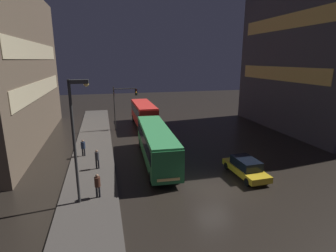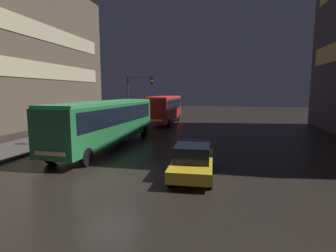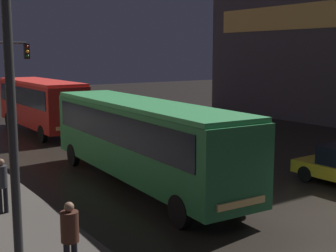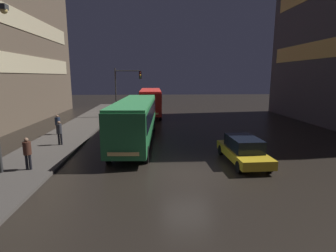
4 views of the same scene
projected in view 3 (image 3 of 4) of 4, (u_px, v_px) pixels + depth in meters
ground_plane at (334, 218)px, 14.54m from camera, size 120.00×120.00×0.00m
bus_near at (141, 134)px, 17.83m from camera, size 3.03×11.92×3.27m
bus_far at (41, 101)px, 29.87m from camera, size 2.60×9.61×3.35m
pedestrian_near at (2, 182)px, 14.43m from camera, size 0.46×0.46×1.73m
pedestrian_far at (70, 232)px, 10.30m from camera, size 0.54×0.54×1.73m
street_lamp_sidewalk at (20, 31)px, 8.78m from camera, size 1.25×0.36×8.17m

